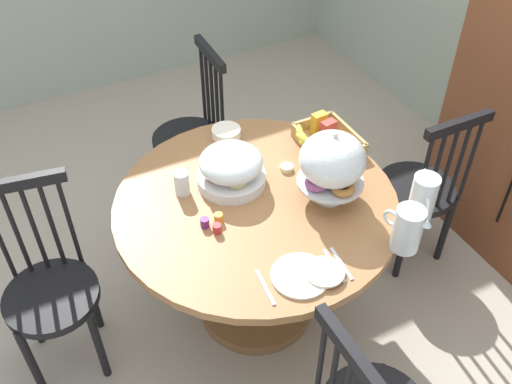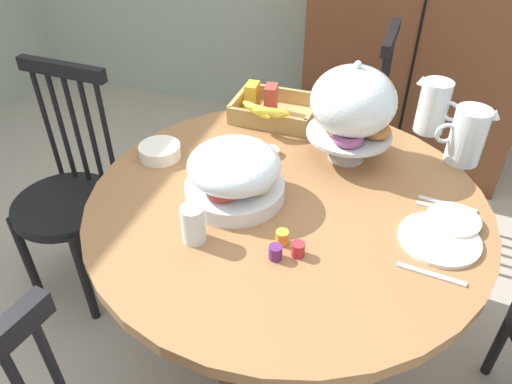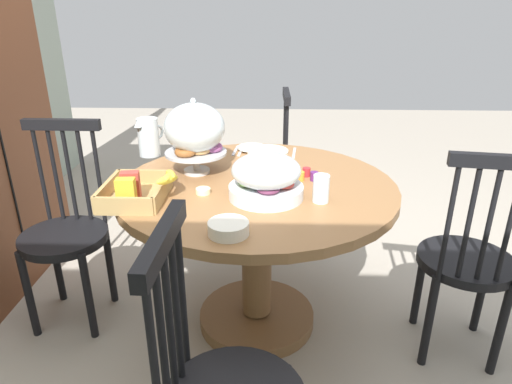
{
  "view_description": "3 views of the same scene",
  "coord_description": "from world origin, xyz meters",
  "views": [
    {
      "loc": [
        1.63,
        -0.86,
        2.39
      ],
      "look_at": [
        0.04,
        -0.05,
        0.79
      ],
      "focal_mm": 40.42,
      "sensor_mm": 36.0,
      "label": 1
    },
    {
      "loc": [
        0.33,
        -1.18,
        1.65
      ],
      "look_at": [
        -0.06,
        -0.05,
        0.74
      ],
      "focal_mm": 34.26,
      "sensor_mm": 36.0,
      "label": 2
    },
    {
      "loc": [
        -1.76,
        -0.1,
        1.45
      ],
      "look_at": [
        -0.06,
        -0.05,
        0.74
      ],
      "focal_mm": 31.25,
      "sensor_mm": 36.0,
      "label": 3
    }
  ],
  "objects": [
    {
      "name": "ground_plane",
      "position": [
        0.0,
        0.0,
        0.0
      ],
      "size": [
        10.0,
        10.0,
        0.0
      ],
      "primitive_type": "plane",
      "color": "#A89E8E"
    },
    {
      "name": "windsor_chair_by_cabinet",
      "position": [
        -0.12,
        -0.94,
        0.45
      ],
      "size": [
        0.4,
        0.41,
        0.97
      ],
      "color": "black",
      "rests_on": "ground_plane"
    },
    {
      "name": "orange_juice_pitcher",
      "position": [
        0.53,
        0.35,
        0.83
      ],
      "size": [
        0.19,
        0.11,
        0.19
      ],
      "color": "silver",
      "rests_on": "dining_table"
    },
    {
      "name": "china_plate_large",
      "position": [
        0.48,
        -0.09,
        0.75
      ],
      "size": [
        0.22,
        0.22,
        0.01
      ],
      "primitive_type": "cylinder",
      "color": "white",
      "rests_on": "dining_table"
    },
    {
      "name": "china_plate_small",
      "position": [
        0.52,
        -0.01,
        0.76
      ],
      "size": [
        0.15,
        0.15,
        0.01
      ],
      "primitive_type": "cylinder",
      "color": "white",
      "rests_on": "china_plate_large"
    },
    {
      "name": "cereal_basket",
      "position": [
        -0.16,
        0.41,
        0.78
      ],
      "size": [
        0.32,
        0.3,
        0.12
      ],
      "color": "tan",
      "rests_on": "dining_table"
    },
    {
      "name": "dinner_fork",
      "position": [
        0.5,
        0.08,
        0.74
      ],
      "size": [
        0.17,
        0.03,
        0.01
      ],
      "primitive_type": "cube",
      "rotation": [
        0.0,
        0.0,
        6.19
      ],
      "color": "silver",
      "rests_on": "dining_table"
    },
    {
      "name": "fruit_platter_covered",
      "position": [
        -0.11,
        -0.09,
        0.83
      ],
      "size": [
        0.3,
        0.3,
        0.18
      ],
      "color": "silver",
      "rests_on": "dining_table"
    },
    {
      "name": "soup_spoon",
      "position": [
        0.47,
        -0.23,
        0.74
      ],
      "size": [
        0.17,
        0.03,
        0.01
      ],
      "primitive_type": "cube",
      "rotation": [
        0.0,
        0.0,
        6.19
      ],
      "color": "silver",
      "rests_on": "dining_table"
    },
    {
      "name": "pastry_stand_with_dome",
      "position": [
        0.17,
        0.23,
        0.94
      ],
      "size": [
        0.28,
        0.28,
        0.34
      ],
      "color": "silver",
      "rests_on": "dining_table"
    },
    {
      "name": "drinking_glass",
      "position": [
        -0.15,
        -0.3,
        0.8
      ],
      "size": [
        0.06,
        0.06,
        0.11
      ],
      "primitive_type": "cylinder",
      "color": "silver",
      "rests_on": "dining_table"
    },
    {
      "name": "jam_jar_strawberry",
      "position": [
        0.13,
        -0.27,
        0.76
      ],
      "size": [
        0.04,
        0.04,
        0.04
      ],
      "primitive_type": "cylinder",
      "color": "#B7282D",
      "rests_on": "dining_table"
    },
    {
      "name": "jam_jar_apricot",
      "position": [
        0.08,
        -0.24,
        0.76
      ],
      "size": [
        0.04,
        0.04,
        0.04
      ],
      "primitive_type": "cylinder",
      "color": "orange",
      "rests_on": "dining_table"
    },
    {
      "name": "dining_table",
      "position": [
        0.04,
        -0.05,
        0.53
      ],
      "size": [
        1.21,
        1.21,
        0.74
      ],
      "color": "olive",
      "rests_on": "ground_plane"
    },
    {
      "name": "milk_pitcher",
      "position": [
        0.42,
        0.52,
        0.83
      ],
      "size": [
        0.17,
        0.12,
        0.19
      ],
      "color": "silver",
      "rests_on": "dining_table"
    },
    {
      "name": "table_knife",
      "position": [
        0.5,
        0.05,
        0.74
      ],
      "size": [
        0.17,
        0.03,
        0.01
      ],
      "primitive_type": "cube",
      "rotation": [
        0.0,
        0.0,
        6.19
      ],
      "color": "silver",
      "rests_on": "dining_table"
    },
    {
      "name": "butter_dish",
      "position": [
        -0.08,
        0.17,
        0.75
      ],
      "size": [
        0.06,
        0.06,
        0.02
      ],
      "primitive_type": "cylinder",
      "color": "beige",
      "rests_on": "dining_table"
    },
    {
      "name": "windsor_chair_far_side",
      "position": [
        0.08,
        0.86,
        0.45
      ],
      "size": [
        0.4,
        0.4,
        0.97
      ],
      "color": "black",
      "rests_on": "ground_plane"
    },
    {
      "name": "windsor_chair_facing_door",
      "position": [
        0.95,
        -0.06,
        0.45
      ],
      "size": [
        0.4,
        0.4,
        0.97
      ],
      "color": "black",
      "rests_on": "ground_plane"
    },
    {
      "name": "cereal_bowl",
      "position": [
        -0.43,
        0.03,
        0.76
      ],
      "size": [
        0.14,
        0.14,
        0.04
      ],
      "primitive_type": "cylinder",
      "color": "white",
      "rests_on": "dining_table"
    },
    {
      "name": "jam_jar_grape",
      "position": [
        0.08,
        -0.3,
        0.76
      ],
      "size": [
        0.04,
        0.04,
        0.04
      ],
      "primitive_type": "cylinder",
      "color": "#5B2366",
      "rests_on": "dining_table"
    }
  ]
}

